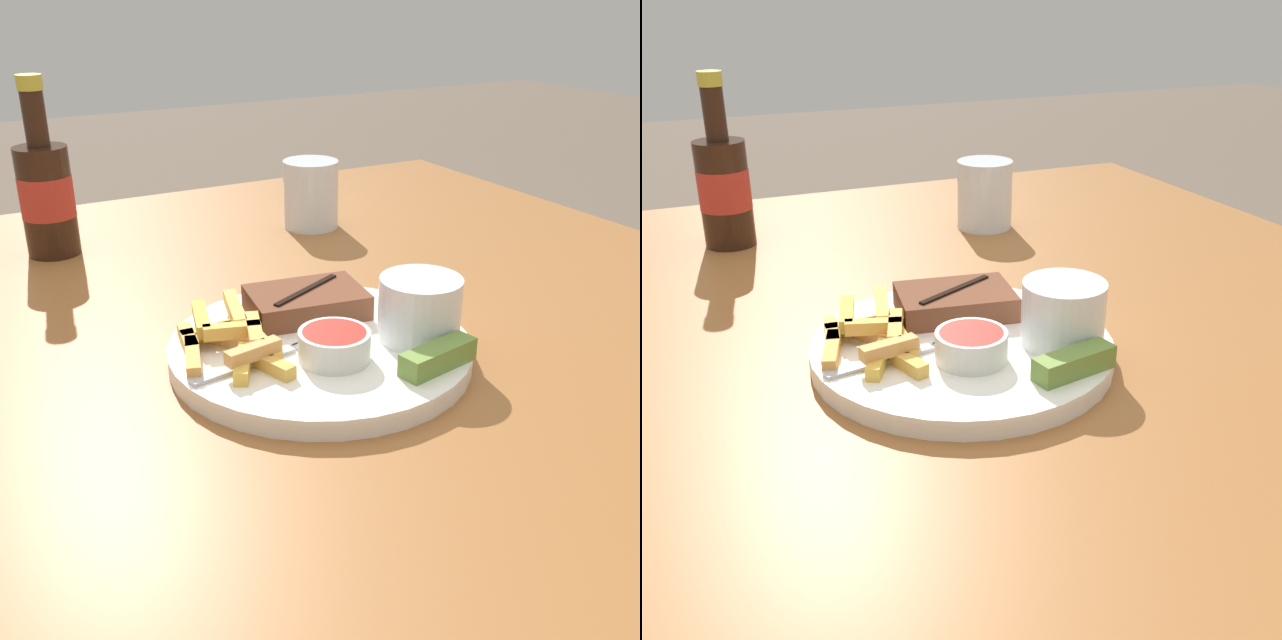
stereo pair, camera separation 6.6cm
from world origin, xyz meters
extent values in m
cube|color=#935B2D|center=(0.00, 0.00, 0.71)|extent=(1.13, 1.24, 0.04)
cylinder|color=#935B2D|center=(0.51, 0.56, 0.35)|extent=(0.06, 0.06, 0.69)
cylinder|color=white|center=(0.00, 0.00, 0.74)|extent=(0.27, 0.27, 0.01)
cylinder|color=white|center=(0.00, 0.00, 0.75)|extent=(0.27, 0.27, 0.00)
cube|color=brown|center=(0.02, 0.06, 0.76)|extent=(0.12, 0.09, 0.02)
cube|color=black|center=(0.02, 0.06, 0.77)|extent=(0.09, 0.05, 0.00)
cube|color=gold|center=(-0.08, -0.02, 0.75)|extent=(0.04, 0.06, 0.01)
cube|color=gold|center=(-0.07, 0.05, 0.75)|extent=(0.08, 0.02, 0.01)
cube|color=#EFAF58|center=(-0.11, 0.05, 0.75)|extent=(0.02, 0.05, 0.01)
cube|color=#EBBC4C|center=(-0.05, 0.00, 0.75)|extent=(0.02, 0.06, 0.01)
cube|color=gold|center=(-0.07, -0.03, 0.75)|extent=(0.03, 0.06, 0.01)
cube|color=gold|center=(-0.09, 0.06, 0.76)|extent=(0.03, 0.06, 0.01)
cube|color=tan|center=(-0.06, 0.05, 0.75)|extent=(0.06, 0.02, 0.01)
cube|color=#E3A258|center=(-0.08, -0.02, 0.76)|extent=(0.05, 0.02, 0.01)
cube|color=#F1B950|center=(-0.05, 0.07, 0.76)|extent=(0.03, 0.07, 0.01)
cube|color=#F2B051|center=(-0.06, 0.01, 0.76)|extent=(0.03, 0.06, 0.01)
cube|color=#E8A34E|center=(-0.12, 0.01, 0.75)|extent=(0.03, 0.06, 0.01)
cube|color=#EEB04B|center=(-0.07, 0.02, 0.76)|extent=(0.05, 0.03, 0.01)
cube|color=#E9A157|center=(-0.07, 0.02, 0.75)|extent=(0.05, 0.07, 0.01)
cylinder|color=white|center=(0.08, -0.04, 0.78)|extent=(0.07, 0.07, 0.06)
cylinder|color=beige|center=(0.08, -0.04, 0.80)|extent=(0.07, 0.07, 0.01)
cylinder|color=silver|center=(-0.01, -0.04, 0.76)|extent=(0.06, 0.06, 0.03)
cylinder|color=#B22319|center=(-0.01, -0.04, 0.77)|extent=(0.05, 0.05, 0.01)
cube|color=olive|center=(0.06, -0.09, 0.76)|extent=(0.08, 0.03, 0.02)
cube|color=#B7B7BC|center=(-0.08, -0.01, 0.75)|extent=(0.10, 0.03, 0.00)
cube|color=#B7B7BC|center=(-0.01, -0.01, 0.75)|extent=(0.03, 0.01, 0.00)
cube|color=#B7B7BC|center=(-0.01, 0.00, 0.75)|extent=(0.03, 0.01, 0.00)
cube|color=#B7B7BC|center=(-0.01, 0.00, 0.75)|extent=(0.03, 0.01, 0.00)
cylinder|color=black|center=(-0.15, 0.41, 0.80)|extent=(0.06, 0.06, 0.13)
cylinder|color=#B22D23|center=(-0.15, 0.41, 0.80)|extent=(0.06, 0.06, 0.05)
cylinder|color=black|center=(-0.15, 0.41, 0.90)|extent=(0.03, 0.03, 0.06)
cylinder|color=gold|center=(-0.15, 0.41, 0.94)|extent=(0.03, 0.03, 0.02)
cylinder|color=silver|center=(0.18, 0.35, 0.78)|extent=(0.08, 0.08, 0.09)
camera|label=1|loc=(-0.29, -0.53, 1.04)|focal=42.00mm
camera|label=2|loc=(-0.24, -0.56, 1.04)|focal=42.00mm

